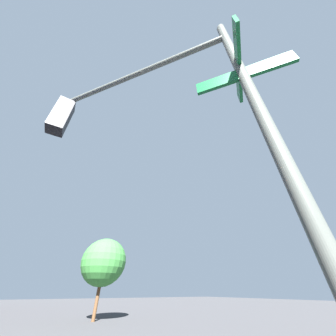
# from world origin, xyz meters

# --- Properties ---
(traffic_signal_near) EXTENTS (3.09, 2.61, 5.31)m
(traffic_signal_near) POSITION_xyz_m (-5.39, -5.61, 3.78)
(traffic_signal_near) COLOR #474C47
(traffic_signal_near) RESTS_ON ground_plane
(street_tree) EXTENTS (3.38, 3.38, 5.30)m
(street_tree) POSITION_xyz_m (9.10, -8.50, 3.60)
(street_tree) COLOR #4C331E
(street_tree) RESTS_ON ground_plane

